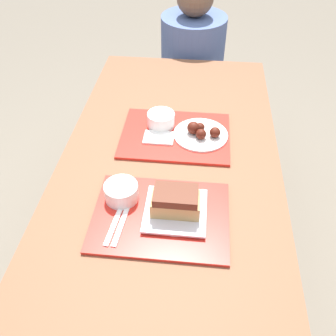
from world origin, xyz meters
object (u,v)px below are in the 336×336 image
Objects in this scene: wings_plate_far at (201,133)px; person_seated_across at (193,49)px; bowl_coleslaw_far at (161,119)px; tray_far at (175,135)px; bowl_coleslaw_near at (121,191)px; brisket_sandwich_plate at (176,205)px; tray_near at (160,216)px.

person_seated_across reaches higher than wings_plate_far.
wings_plate_far is (0.17, -0.05, -0.02)m from bowl_coleslaw_far.
bowl_coleslaw_near reaches higher than tray_far.
tray_far is at bearing -91.60° from person_seated_across.
brisket_sandwich_plate is at bearing -85.02° from tray_far.
tray_near is at bearing -91.62° from person_seated_across.
tray_near is 0.45m from wings_plate_far.
wings_plate_far is at bearing 55.83° from bowl_coleslaw_near.
person_seated_across is at bearing 88.38° from tray_near.
bowl_coleslaw_far is 0.86m from person_seated_across.
brisket_sandwich_plate is 1.77× the size of bowl_coleslaw_far.
tray_near is 1.34m from person_seated_across.
tray_near is at bearing -91.67° from tray_far.
bowl_coleslaw_far is (-0.10, 0.47, -0.01)m from brisket_sandwich_plate.
tray_far is (0.01, 0.43, 0.00)m from tray_near.
bowl_coleslaw_far is 0.18m from wings_plate_far.
tray_far is 1.99× the size of wings_plate_far.
tray_near is 0.43m from tray_far.
person_seated_across is (0.03, 0.91, -0.05)m from tray_far.
tray_far is at bearing 68.14° from bowl_coleslaw_near.
bowl_coleslaw_near is at bearing -124.17° from wings_plate_far.
tray_far is 0.42m from brisket_sandwich_plate.
brisket_sandwich_plate is 0.42m from wings_plate_far.
bowl_coleslaw_far is at bearing 140.44° from tray_far.
bowl_coleslaw_near is at bearing 165.53° from brisket_sandwich_plate.
brisket_sandwich_plate is 0.48m from bowl_coleslaw_far.
person_seated_across is at bearing 90.48° from brisket_sandwich_plate.
tray_far is 0.09m from bowl_coleslaw_far.
brisket_sandwich_plate is 0.90× the size of wings_plate_far.
brisket_sandwich_plate reaches higher than tray_near.
brisket_sandwich_plate is at bearing 16.55° from tray_near.
person_seated_across is (0.17, 1.28, -0.09)m from bowl_coleslaw_near.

